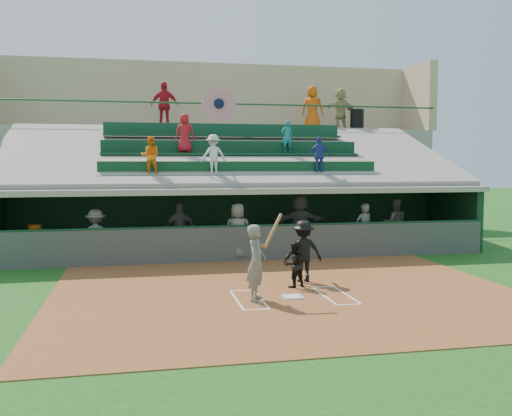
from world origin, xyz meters
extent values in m
plane|color=#184E16|center=(0.00, 0.00, 0.00)|extent=(100.00, 100.00, 0.00)
cube|color=brown|center=(0.00, 0.50, 0.01)|extent=(11.00, 9.00, 0.02)
cube|color=silver|center=(0.00, 0.00, 0.04)|extent=(0.43, 0.43, 0.03)
cube|color=white|center=(-0.75, 0.00, 0.02)|extent=(0.05, 1.80, 0.01)
cube|color=white|center=(0.75, 0.00, 0.02)|extent=(0.05, 1.80, 0.01)
cube|color=silver|center=(-1.30, 0.00, 0.02)|extent=(0.05, 1.80, 0.01)
cube|color=white|center=(1.30, 0.00, 0.02)|extent=(0.05, 1.80, 0.01)
cube|color=white|center=(-1.02, 0.90, 0.02)|extent=(0.60, 0.05, 0.01)
cube|color=white|center=(1.02, 0.90, 0.02)|extent=(0.60, 0.05, 0.01)
cube|color=white|center=(-1.02, -0.90, 0.02)|extent=(0.60, 0.05, 0.01)
cube|color=white|center=(1.02, -0.90, 0.02)|extent=(0.60, 0.05, 0.01)
cube|color=gray|center=(0.00, 6.75, 0.02)|extent=(16.00, 3.50, 0.04)
cube|color=gray|center=(0.00, 13.50, 2.30)|extent=(20.00, 3.00, 4.60)
cube|color=#484D48|center=(0.00, 5.00, 0.55)|extent=(16.00, 0.06, 1.10)
cylinder|color=#133C22|center=(0.00, 5.00, 1.12)|extent=(16.00, 0.08, 0.08)
cube|color=black|center=(0.00, 8.50, 1.10)|extent=(16.00, 0.25, 2.20)
cube|color=black|center=(8.00, 6.75, 1.10)|extent=(0.25, 3.50, 2.20)
cube|color=gray|center=(0.00, 6.75, 2.20)|extent=(16.40, 3.90, 0.18)
cube|color=gray|center=(0.00, 10.25, 1.15)|extent=(16.40, 3.50, 2.30)
cube|color=gray|center=(0.00, 11.90, 2.30)|extent=(16.40, 0.30, 4.60)
cube|color=gray|center=(0.00, 8.60, 3.45)|extent=(16.40, 6.51, 2.37)
cube|color=#0D3C21|center=(0.00, 6.20, 2.65)|extent=(9.40, 0.42, 0.08)
cube|color=#0C381C|center=(0.00, 6.40, 2.91)|extent=(9.40, 0.06, 0.45)
cube|color=#0D3A1D|center=(0.00, 8.10, 3.40)|extent=(9.40, 0.42, 0.08)
cube|color=#0C341E|center=(0.00, 8.30, 3.66)|extent=(9.40, 0.06, 0.45)
cube|color=#0B331A|center=(0.00, 10.00, 4.15)|extent=(9.40, 0.42, 0.08)
cube|color=#0D3D25|center=(0.00, 10.20, 4.41)|extent=(9.40, 0.06, 0.45)
imported|color=orange|center=(-3.02, 6.30, 3.31)|extent=(0.64, 0.52, 1.25)
imported|color=silver|center=(-0.99, 6.30, 3.35)|extent=(0.91, 0.60, 1.32)
imported|color=#253696|center=(2.66, 6.30, 3.33)|extent=(0.76, 0.32, 1.29)
imported|color=#A3121A|center=(-1.76, 8.20, 4.14)|extent=(0.70, 0.47, 1.40)
imported|color=#197070|center=(2.02, 8.20, 4.04)|extent=(0.47, 0.33, 1.21)
cylinder|color=#164522|center=(0.00, 12.00, 5.60)|extent=(20.00, 0.07, 0.07)
cylinder|color=#B41927|center=(0.00, 11.98, 5.60)|extent=(1.50, 0.06, 1.50)
sphere|color=black|center=(0.00, 11.95, 5.60)|extent=(0.44, 0.44, 0.44)
cube|color=tan|center=(0.00, 15.00, 6.20)|extent=(20.00, 0.40, 3.20)
cube|color=tan|center=(10.00, 13.50, 6.20)|extent=(0.40, 3.00, 3.20)
imported|color=#5B5E59|center=(-0.87, -0.10, 0.87)|extent=(0.61, 0.73, 1.71)
cylinder|color=olive|center=(-0.52, -0.25, 1.60)|extent=(0.56, 0.54, 0.75)
sphere|color=olive|center=(-0.74, -0.10, 1.25)|extent=(0.10, 0.10, 0.10)
imported|color=black|center=(0.31, 1.03, 0.58)|extent=(0.65, 0.57, 1.12)
imported|color=black|center=(0.73, 1.63, 0.82)|extent=(1.07, 0.66, 1.59)
cube|color=olive|center=(0.08, 7.90, 0.25)|extent=(13.03, 5.79, 0.42)
cube|color=silver|center=(-6.64, 6.24, 0.41)|extent=(0.97, 0.82, 0.73)
cylinder|color=#C55E0B|center=(-6.61, 6.27, 0.97)|extent=(0.40, 0.40, 0.40)
imported|color=#535551|center=(-4.72, 5.48, 0.86)|extent=(1.08, 0.64, 1.64)
imported|color=#5C5F5A|center=(-2.09, 6.44, 0.91)|extent=(1.03, 0.46, 1.73)
imported|color=#51534E|center=(-0.36, 5.21, 0.93)|extent=(0.97, 0.73, 1.79)
imported|color=#595C57|center=(2.03, 6.49, 1.03)|extent=(1.85, 0.64, 1.97)
imported|color=#595B56|center=(4.02, 5.57, 0.88)|extent=(0.69, 0.53, 1.68)
imported|color=#5A5D58|center=(5.57, 6.50, 0.92)|extent=(0.99, 0.84, 1.77)
cylinder|color=black|center=(6.46, 12.50, 5.06)|extent=(0.62, 0.62, 0.93)
imported|color=#B3141F|center=(-2.23, 13.13, 5.61)|extent=(1.24, 0.63, 2.02)
imported|color=#C64C0B|center=(4.53, 13.13, 5.61)|extent=(1.16, 0.97, 2.03)
imported|color=tan|center=(5.76, 12.78, 5.56)|extent=(1.86, 1.13, 1.91)
camera|label=1|loc=(-3.42, -12.39, 3.10)|focal=40.00mm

